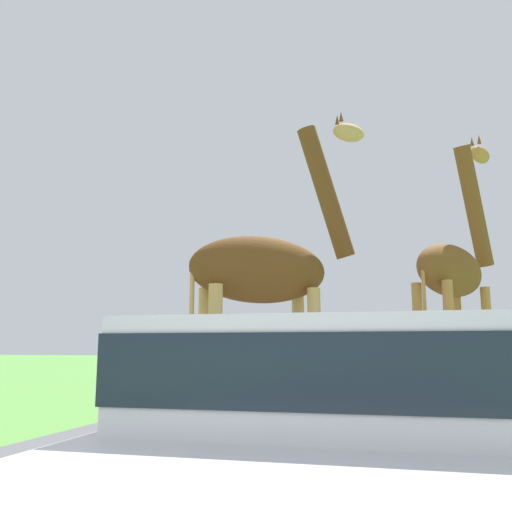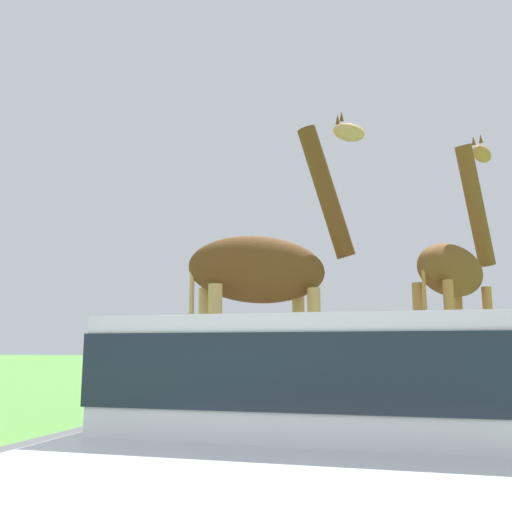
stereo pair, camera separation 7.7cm
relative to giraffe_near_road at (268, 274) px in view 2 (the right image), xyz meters
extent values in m
cube|color=#5B5B5E|center=(0.75, 21.44, -2.24)|extent=(7.33, 120.00, 0.00)
cylinder|color=tan|center=(0.34, 0.56, -1.22)|extent=(0.19, 0.19, 2.04)
cylinder|color=#2D2319|center=(0.34, 0.56, -2.19)|extent=(0.25, 0.25, 0.12)
cylinder|color=tan|center=(0.65, 0.11, -1.22)|extent=(0.19, 0.19, 2.04)
cylinder|color=#2D2319|center=(0.65, 0.11, -2.19)|extent=(0.25, 0.25, 0.12)
cylinder|color=tan|center=(-0.88, -0.26, -1.22)|extent=(0.19, 0.19, 2.04)
cylinder|color=#2D2319|center=(-0.88, -0.26, -2.19)|extent=(0.25, 0.25, 0.12)
cylinder|color=tan|center=(-0.57, -0.72, -1.22)|extent=(0.19, 0.19, 2.04)
cylinder|color=#2D2319|center=(-0.57, -0.72, -2.19)|extent=(0.25, 0.25, 0.12)
ellipsoid|color=brown|center=(-0.11, -0.08, 0.07)|extent=(2.10, 1.72, 0.99)
cylinder|color=brown|center=(0.81, 0.55, 1.34)|extent=(0.94, 0.77, 2.10)
ellipsoid|color=tan|center=(1.17, 0.80, 2.40)|extent=(0.60, 0.51, 0.30)
cylinder|color=tan|center=(-0.94, -0.64, -0.49)|extent=(0.07, 0.07, 1.12)
cone|color=brown|center=(0.99, 0.76, 2.63)|extent=(0.07, 0.07, 0.16)
cone|color=brown|center=(1.07, 0.65, 2.63)|extent=(0.07, 0.07, 0.16)
cylinder|color=#B77F3D|center=(2.78, 1.85, -1.17)|extent=(0.15, 0.15, 2.14)
cylinder|color=#2D2319|center=(2.78, 1.85, -2.20)|extent=(0.19, 0.19, 0.09)
cylinder|color=#B77F3D|center=(3.19, 1.60, -1.17)|extent=(0.15, 0.15, 2.14)
cylinder|color=#2D2319|center=(3.19, 1.60, -2.20)|extent=(0.19, 0.19, 0.09)
cylinder|color=#B77F3D|center=(2.11, 0.75, -1.17)|extent=(0.15, 0.15, 2.14)
cylinder|color=#2D2319|center=(2.11, 0.75, -2.20)|extent=(0.19, 0.19, 0.09)
cylinder|color=#B77F3D|center=(2.52, 0.49, -1.17)|extent=(0.15, 0.15, 2.14)
cylinder|color=#2D2319|center=(2.52, 0.49, -2.20)|extent=(0.19, 0.19, 0.09)
ellipsoid|color=brown|center=(2.65, 1.17, 0.12)|extent=(1.45, 1.87, 0.82)
cylinder|color=brown|center=(3.18, 2.04, 1.35)|extent=(0.71, 0.93, 2.09)
ellipsoid|color=#B77F3D|center=(3.40, 2.41, 2.39)|extent=(0.50, 0.60, 0.30)
cylinder|color=#B77F3D|center=(2.20, 0.42, -0.47)|extent=(0.05, 0.05, 1.18)
cone|color=brown|center=(3.26, 2.30, 2.62)|extent=(0.07, 0.07, 0.16)
cone|color=brown|center=(3.37, 2.24, 2.62)|extent=(0.07, 0.07, 0.16)
cube|color=silver|center=(1.47, -4.73, -1.69)|extent=(1.76, 4.73, 0.59)
cube|color=silver|center=(1.47, -4.73, -1.16)|extent=(1.58, 2.13, 0.45)
cube|color=#19232D|center=(1.47, -4.73, -1.14)|extent=(1.60, 2.15, 0.27)
cylinder|color=black|center=(0.77, -3.31, -1.93)|extent=(0.35, 0.62, 0.62)
cylinder|color=black|center=(2.18, -3.31, -1.93)|extent=(0.35, 0.62, 0.62)
cube|color=#144C28|center=(-2.15, 17.92, -1.62)|extent=(1.81, 4.75, 0.65)
cube|color=#144C28|center=(-2.15, 17.92, -1.04)|extent=(1.63, 2.14, 0.51)
cube|color=#19232D|center=(-2.15, 17.92, -1.01)|extent=(1.65, 2.16, 0.31)
cube|color=red|center=(-2.89, 15.54, -1.38)|extent=(0.33, 0.03, 0.16)
cube|color=red|center=(-1.40, 15.54, -1.38)|extent=(0.33, 0.03, 0.16)
cylinder|color=black|center=(-2.87, 19.34, -1.89)|extent=(0.36, 0.71, 0.71)
cylinder|color=black|center=(-1.42, 19.34, -1.89)|extent=(0.36, 0.71, 0.71)
cylinder|color=black|center=(-2.87, 16.49, -1.89)|extent=(0.36, 0.71, 0.71)
cylinder|color=black|center=(-1.42, 16.49, -1.89)|extent=(0.36, 0.71, 0.71)
cube|color=maroon|center=(-0.69, 6.49, -1.63)|extent=(1.92, 4.08, 0.69)
cube|color=maroon|center=(-0.69, 6.49, -0.99)|extent=(1.73, 1.84, 0.58)
cube|color=#19232D|center=(-0.69, 6.49, -0.96)|extent=(1.75, 1.85, 0.35)
cube|color=red|center=(-1.48, 4.44, -1.38)|extent=(0.35, 0.03, 0.17)
cube|color=red|center=(0.09, 4.44, -1.38)|extent=(0.35, 0.03, 0.17)
cylinder|color=black|center=(-1.46, 7.72, -1.93)|extent=(0.38, 0.64, 0.64)
cylinder|color=black|center=(0.07, 7.72, -1.93)|extent=(0.38, 0.64, 0.64)
cylinder|color=black|center=(-1.46, 5.27, -1.93)|extent=(0.38, 0.64, 0.64)
cylinder|color=black|center=(0.07, 5.27, -1.93)|extent=(0.38, 0.64, 0.64)
cube|color=black|center=(2.96, 10.66, -1.63)|extent=(1.75, 4.61, 0.63)
cube|color=black|center=(2.96, 10.66, -1.06)|extent=(1.57, 2.07, 0.51)
cube|color=#19232D|center=(2.96, 10.66, -1.03)|extent=(1.59, 2.09, 0.31)
cube|color=red|center=(2.24, 8.35, -1.40)|extent=(0.31, 0.03, 0.15)
cube|color=red|center=(3.67, 8.35, -1.40)|extent=(0.31, 0.03, 0.15)
cylinder|color=black|center=(2.26, 12.04, -1.89)|extent=(0.35, 0.71, 0.71)
cylinder|color=black|center=(3.66, 12.04, -1.89)|extent=(0.35, 0.71, 0.71)
cylinder|color=black|center=(2.26, 9.28, -1.89)|extent=(0.35, 0.71, 0.71)
cylinder|color=black|center=(3.66, 9.28, -1.89)|extent=(0.35, 0.71, 0.71)
camera|label=1|loc=(1.76, -7.67, -1.06)|focal=38.00mm
camera|label=2|loc=(1.84, -7.65, -1.06)|focal=38.00mm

